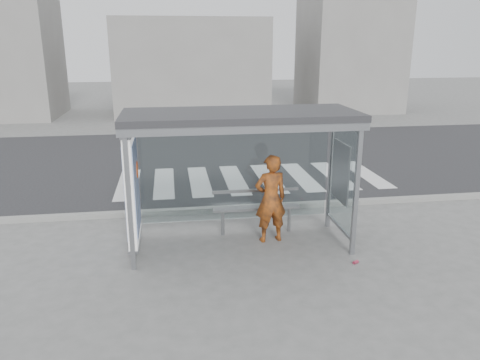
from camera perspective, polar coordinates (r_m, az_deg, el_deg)
name	(u,v)px	position (r m, az deg, el deg)	size (l,w,h in m)	color
ground	(241,245)	(9.23, 0.09, -7.97)	(80.00, 80.00, 0.00)	#61615F
road	(209,159)	(15.82, -3.76, 2.52)	(30.00, 10.00, 0.01)	black
curb	(228,209)	(10.99, -1.46, -3.51)	(30.00, 0.18, 0.12)	gray
crosswalk	(251,179)	(13.55, 1.38, 0.14)	(7.55, 3.00, 0.00)	silver
bus_shelter	(220,146)	(8.61, -2.42, 4.15)	(4.25, 1.65, 2.62)	gray
building_center	(191,67)	(26.36, -6.02, 13.58)	(8.00, 5.00, 5.00)	gray
building_right	(349,47)	(28.24, 13.19, 15.47)	(5.00, 5.00, 7.00)	gray
person	(271,199)	(9.14, 3.76, -2.29)	(0.64, 0.42, 1.76)	orange
bench	(256,208)	(9.62, 1.99, -3.40)	(1.79, 0.22, 0.93)	slate
soda_can	(356,262)	(8.76, 13.92, -9.69)	(0.06, 0.06, 0.11)	#DB405F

